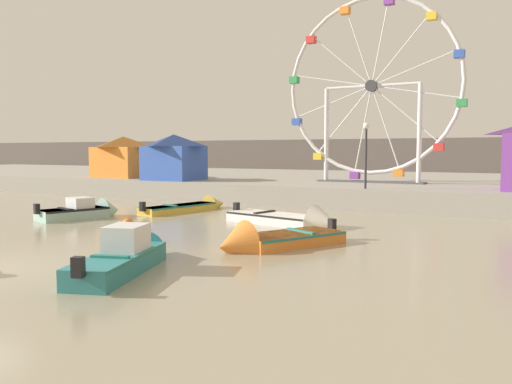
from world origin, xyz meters
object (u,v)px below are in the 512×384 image
Objects in this scene: motorboat_mustard_yellow at (193,206)px; mooring_buoy_orange at (128,224)px; ferris_wheel_white_frame at (372,90)px; carnival_booth_blue_tent at (174,156)px; motorboat_white_red_stripe at (295,220)px; motorboat_seafoam at (86,211)px; motorboat_orange_hull at (266,241)px; promenade_lamp_near at (366,145)px; motorboat_teal_painted at (130,254)px; carnival_booth_orange_canopy at (124,156)px.

motorboat_mustard_yellow reaches higher than mooring_buoy_orange.
ferris_wheel_white_frame is 13.45m from carnival_booth_blue_tent.
motorboat_mustard_yellow is 13.05× the size of mooring_buoy_orange.
mooring_buoy_orange is at bearing -130.38° from motorboat_white_red_stripe.
motorboat_mustard_yellow is 0.51× the size of ferris_wheel_white_frame.
motorboat_white_red_stripe is at bearing -35.25° from carnival_booth_blue_tent.
motorboat_seafoam is at bearing -74.27° from carnival_booth_blue_tent.
ferris_wheel_white_frame is (-1.86, 17.21, 6.57)m from motorboat_orange_hull.
motorboat_orange_hull is 1.38× the size of promenade_lamp_near.
promenade_lamp_near is (1.31, 15.98, 3.01)m from motorboat_teal_painted.
motorboat_mustard_yellow is at bearing -30.54° from carnival_booth_orange_canopy.
motorboat_seafoam is 14.08m from promenade_lamp_near.
carnival_booth_orange_canopy is at bearing 164.30° from motorboat_white_red_stripe.
motorboat_mustard_yellow is 6.86m from mooring_buoy_orange.
motorboat_seafoam is at bearing 162.82° from motorboat_mustard_yellow.
carnival_booth_orange_canopy is at bearing 24.15° from motorboat_teal_painted.
promenade_lamp_near reaches higher than motorboat_seafoam.
carnival_booth_orange_canopy is at bearing 67.94° from motorboat_mustard_yellow.
motorboat_white_red_stripe is (6.97, -2.57, 0.03)m from motorboat_mustard_yellow.
ferris_wheel_white_frame is 2.62× the size of carnival_booth_orange_canopy.
motorboat_seafoam is 9.18× the size of mooring_buoy_orange.
mooring_buoy_orange is at bearing -45.15° from carnival_booth_orange_canopy.
ferris_wheel_white_frame is 6.52m from promenade_lamp_near.
ferris_wheel_white_frame reaches higher than motorboat_mustard_yellow.
promenade_lamp_near is at bearing -31.95° from motorboat_seafoam.
motorboat_white_red_stripe is 6.68m from mooring_buoy_orange.
ferris_wheel_white_frame is (-0.58, 12.23, 6.56)m from motorboat_white_red_stripe.
carnival_booth_orange_canopy is 5.58m from carnival_booth_blue_tent.
carnival_booth_orange_canopy is at bearing -171.57° from ferris_wheel_white_frame.
carnival_booth_blue_tent is (5.47, -1.06, 0.02)m from carnival_booth_orange_canopy.
motorboat_orange_hull is 11.05m from motorboat_seafoam.
motorboat_orange_hull is 1.20× the size of carnival_booth_blue_tent.
ferris_wheel_white_frame is (6.39, 9.66, 6.59)m from motorboat_mustard_yellow.
motorboat_teal_painted is at bearing -56.76° from carnival_booth_blue_tent.
carnival_booth_blue_tent is 8.79× the size of mooring_buoy_orange.
carnival_booth_blue_tent is at bearing 172.94° from promenade_lamp_near.
motorboat_white_red_stripe is 20.84m from carnival_booth_orange_canopy.
motorboat_seafoam is 0.73× the size of motorboat_white_red_stripe.
motorboat_teal_painted is 22.31m from ferris_wheel_white_frame.
carnival_booth_blue_tent reaches higher than motorboat_orange_hull.
motorboat_white_red_stripe is 1.12× the size of motorboat_teal_painted.
motorboat_white_red_stripe is at bearing -100.52° from motorboat_mustard_yellow.
carnival_booth_orange_canopy is at bearing 167.33° from carnival_booth_blue_tent.
motorboat_mustard_yellow is 13.59m from carnival_booth_orange_canopy.
motorboat_orange_hull is at bearing -45.40° from carnival_booth_blue_tent.
promenade_lamp_near reaches higher than carnival_booth_blue_tent.
carnival_booth_orange_canopy reaches higher than motorboat_teal_painted.
mooring_buoy_orange is at bearing -60.71° from carnival_booth_blue_tent.
motorboat_mustard_yellow is 1.42× the size of motorboat_seafoam.
motorboat_mustard_yellow is 9.41m from promenade_lamp_near.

